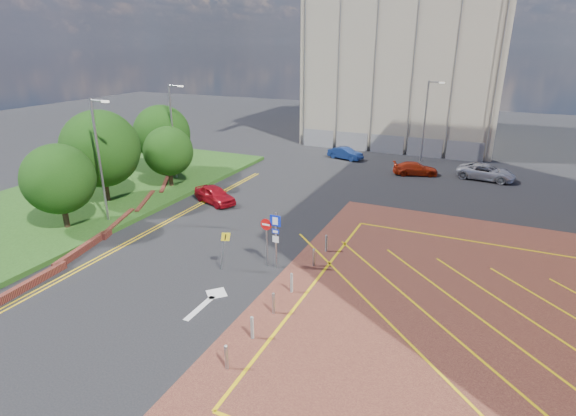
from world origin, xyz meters
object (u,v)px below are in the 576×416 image
Objects in this scene: car_silver_back at (486,172)px; car_red_back at (415,169)px; lamp_left_near at (100,156)px; sign_cluster at (272,234)px; tree_a at (59,179)px; tree_c at (168,151)px; car_blue_back at (345,153)px; lamp_back at (426,119)px; tree_b at (101,149)px; tree_d at (162,134)px; car_red_left at (215,195)px; lamp_left_far at (173,128)px; warning_sign at (224,246)px.

car_red_back is at bearing 106.76° from car_silver_back.
lamp_left_near reaches higher than sign_cluster.
tree_a is 1.10× the size of tree_c.
lamp_back is at bearing -58.49° from car_blue_back.
tree_c is 1.22× the size of car_red_back.
tree_b is 1.11× the size of tree_d.
tree_d is 0.76× the size of lamp_left_near.
sign_cluster is 22.04m from car_red_back.
car_silver_back is at bearing -84.42° from car_blue_back.
lamp_left_near is at bearing -122.40° from lamp_back.
tree_a is 0.68× the size of lamp_left_near.
sign_cluster is at bearing 151.24° from car_red_back.
sign_cluster is 0.83× the size of car_red_left.
car_red_left reaches higher than car_blue_back.
car_blue_back is at bearing 59.51° from tree_b.
lamp_left_far is 1.64× the size of car_silver_back.
car_red_left is at bearing -15.83° from tree_c.
car_blue_back is at bearing 7.14° from car_red_left.
lamp_left_near is 30.80m from lamp_back.
lamp_back is 27.38m from sign_cluster.
car_silver_back is at bearing 35.90° from tree_b.
lamp_left_far is at bearing 101.31° from lamp_left_near.
sign_cluster is 0.80× the size of car_red_back.
tree_c is 0.61× the size of lamp_back.
lamp_left_near is 11.31m from warning_sign.
lamp_left_near is 13.04m from sign_cluster.
tree_b is 32.00m from car_silver_back.
sign_cluster is 0.65× the size of car_silver_back.
lamp_back is (17.58, 18.00, 1.17)m from tree_c.
tree_a is 1.35× the size of car_red_back.
tree_a is 0.68× the size of lamp_left_far.
tree_a is at bearing -92.86° from tree_c.
lamp_left_far is 17.95m from warning_sign.
lamp_back is at bearing 45.68° from tree_c.
tree_b reaches higher than tree_c.
tree_d is 20.01m from warning_sign.
lamp_back is (19.58, 23.00, 0.12)m from tree_b.
car_red_left is at bearing -28.58° from tree_d.
lamp_left_far is at bearing 143.18° from sign_cluster.
car_silver_back is at bearing -27.58° from car_red_left.
car_red_left is at bearing 125.75° from warning_sign.
tree_b is 7.10m from lamp_left_far.
warning_sign is 11.02m from car_red_left.
tree_c is at bearing 146.84° from sign_cluster.
car_red_left is at bearing 138.68° from sign_cluster.
tree_a reaches higher than car_silver_back.
warning_sign is 0.61× the size of car_blue_back.
car_red_left is (-12.35, -19.48, -3.70)m from lamp_back.
sign_cluster is at bearing -35.58° from tree_d.
car_red_left is (8.23, -4.48, -3.21)m from tree_d.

